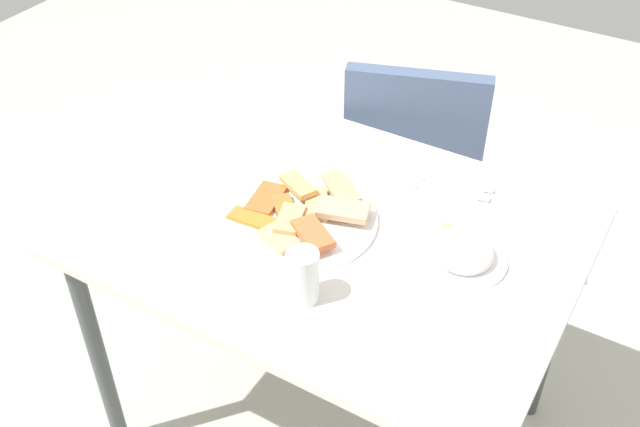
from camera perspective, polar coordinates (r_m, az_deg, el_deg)
The scene contains 9 objects.
ground_plane at distance 2.28m, azimuth 0.73°, elevation -15.84°, with size 6.00×6.00×0.00m, color #B8B6A9.
dining_table at distance 1.76m, azimuth 0.91°, elevation -3.14°, with size 1.10×0.82×0.77m.
dining_chair at distance 2.34m, azimuth 7.09°, elevation 3.40°, with size 0.53×0.54×0.90m.
pide_platter at distance 1.71m, azimuth -1.36°, elevation -0.20°, with size 0.35×0.36×0.05m.
salad_plate_greens at distance 1.63m, azimuth 10.83°, elevation -2.90°, with size 0.20×0.20×0.07m.
soda_can at distance 1.49m, azimuth -1.31°, elevation -4.83°, with size 0.07×0.07×0.12m, color silver.
paper_napkin at distance 1.84m, azimuth 10.14°, elevation 1.89°, with size 0.14×0.14×0.00m, color white.
fork at distance 1.82m, azimuth 9.94°, elevation 1.70°, with size 0.19×0.02×0.01m, color silver.
spoon at distance 1.85m, azimuth 10.37°, elevation 2.28°, with size 0.18×0.01×0.01m, color silver.
Camera 1 is at (0.64, -1.13, 1.87)m, focal length 41.79 mm.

